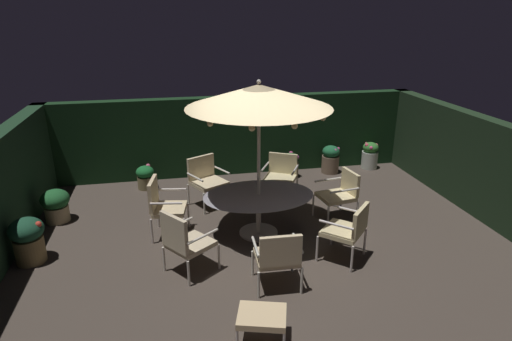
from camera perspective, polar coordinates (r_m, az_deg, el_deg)
The scene contains 19 objects.
ground_plane at distance 7.28m, azimuth 1.58°, elevation -9.49°, with size 8.59×7.07×0.02m, color #433931.
hedge_backdrop_rear at distance 10.00m, azimuth -2.76°, elevation 4.73°, with size 8.59×0.30×1.82m, color black.
hedge_backdrop_right at distance 8.74m, azimuth 29.17°, elevation -0.29°, with size 0.30×7.07×1.82m, color black.
patio_dining_table at distance 7.25m, azimuth 0.35°, elevation -4.19°, with size 1.88×1.37×0.73m.
patio_umbrella at distance 6.70m, azimuth 0.39°, elevation 9.88°, with size 2.32×2.32×2.65m.
patio_chair_north at distance 8.45m, azimuth -6.70°, elevation -0.92°, with size 0.85×0.83×0.96m.
patio_chair_northeast at distance 7.36m, azimuth -12.30°, elevation -4.31°, with size 0.66×0.70×1.03m.
patio_chair_east at distance 6.28m, azimuth -9.55°, elevation -9.14°, with size 0.84×0.83×1.00m.
patio_chair_southeast at distance 5.89m, azimuth 2.97°, elevation -11.26°, with size 0.65×0.60×0.91m.
patio_chair_south at distance 6.67m, azimuth 12.28°, elevation -7.50°, with size 0.84×0.84×0.92m.
patio_chair_southwest at distance 7.94m, azimuth 11.23°, elevation -2.82°, with size 0.72×0.68×0.91m.
patio_chair_west at distance 8.71m, azimuth 3.33°, elevation -0.43°, with size 0.86×0.85×0.90m.
ottoman_footrest at distance 5.18m, azimuth 0.79°, elevation -19.00°, with size 0.66×0.58×0.38m.
potted_plant_right_far at distance 9.54m, azimuth -14.56°, elevation -0.78°, with size 0.38×0.38×0.51m.
potted_plant_back_right at distance 9.91m, azimuth 4.63°, elevation 0.77°, with size 0.37×0.38×0.58m.
potted_plant_right_near at distance 10.29m, azimuth 9.93°, elevation 1.55°, with size 0.41×0.41×0.66m.
potted_plant_left_near at distance 10.79m, azimuth 14.98°, elevation 2.03°, with size 0.39×0.39×0.65m.
potted_plant_left_far at distance 8.59m, azimuth -25.18°, elevation -4.11°, with size 0.51×0.51×0.62m.
potted_plant_back_center at distance 7.40m, azimuth -28.19°, elevation -8.02°, with size 0.51×0.51×0.73m.
Camera 1 is at (-1.46, -6.13, 3.62)m, focal length 29.95 mm.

